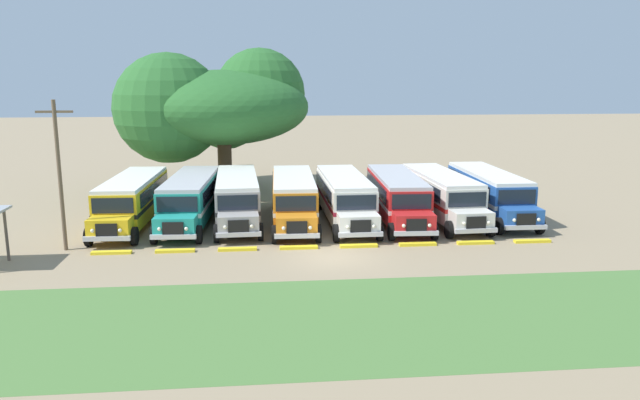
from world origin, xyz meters
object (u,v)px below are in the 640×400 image
parked_bus_slot_3 (294,197)px  parked_bus_slot_2 (237,196)px  parked_bus_slot_4 (345,196)px  parked_bus_slot_5 (397,195)px  parked_bus_slot_1 (191,197)px  parked_bus_slot_6 (441,193)px  parked_bus_slot_7 (489,191)px  parked_bus_slot_0 (132,198)px  utility_pole (59,172)px  broad_shade_tree (216,106)px

parked_bus_slot_3 → parked_bus_slot_2: bearing=-97.9°
parked_bus_slot_3 → parked_bus_slot_4: size_ratio=1.00×
parked_bus_slot_4 → parked_bus_slot_5: 3.31m
parked_bus_slot_1 → parked_bus_slot_2: bearing=95.9°
parked_bus_slot_4 → parked_bus_slot_3: bearing=-91.6°
parked_bus_slot_6 → parked_bus_slot_7: same height
parked_bus_slot_2 → parked_bus_slot_3: 3.51m
parked_bus_slot_4 → parked_bus_slot_0: bearing=-92.8°
parked_bus_slot_0 → parked_bus_slot_7: size_ratio=1.00×
parked_bus_slot_1 → utility_pole: 8.44m
broad_shade_tree → parked_bus_slot_7: bearing=-30.0°
parked_bus_slot_1 → parked_bus_slot_5: 12.79m
parked_bus_slot_5 → parked_bus_slot_7: bearing=98.7°
parked_bus_slot_6 → utility_pole: (-21.53, -5.22, 2.54)m
parked_bus_slot_2 → parked_bus_slot_6: (12.85, -0.44, 0.00)m
parked_bus_slot_3 → utility_pole: utility_pole is taller
parked_bus_slot_0 → parked_bus_slot_1: size_ratio=1.00×
parked_bus_slot_1 → parked_bus_slot_5: bearing=90.7°
parked_bus_slot_6 → parked_bus_slot_7: bearing=95.5°
parked_bus_slot_3 → parked_bus_slot_5: same height
parked_bus_slot_5 → utility_pole: 19.45m
broad_shade_tree → parked_bus_slot_5: bearing=-43.2°
parked_bus_slot_1 → parked_bus_slot_4: size_ratio=1.01×
parked_bus_slot_4 → parked_bus_slot_7: size_ratio=1.00×
parked_bus_slot_2 → parked_bus_slot_5: same height
utility_pole → parked_bus_slot_2: bearing=33.1°
parked_bus_slot_1 → parked_bus_slot_3: bearing=89.2°
parked_bus_slot_6 → parked_bus_slot_7: (3.30, 0.45, 0.00)m
parked_bus_slot_0 → parked_bus_slot_4: 12.97m
parked_bus_slot_1 → parked_bus_slot_7: (18.97, 0.15, 0.00)m
parked_bus_slot_4 → utility_pole: size_ratio=1.40×
parked_bus_slot_6 → parked_bus_slot_3: bearing=-91.6°
parked_bus_slot_3 → parked_bus_slot_7: (12.68, 0.59, 0.00)m
parked_bus_slot_7 → parked_bus_slot_0: bearing=-89.2°
parked_bus_slot_6 → parked_bus_slot_2: bearing=-94.3°
parked_bus_slot_1 → parked_bus_slot_3: same height
parked_bus_slot_2 → parked_bus_slot_5: bearing=83.6°
parked_bus_slot_6 → broad_shade_tree: (-14.66, 10.83, 5.05)m
parked_bus_slot_1 → parked_bus_slot_6: (15.68, -0.30, 0.00)m
parked_bus_slot_1 → parked_bus_slot_4: same height
parked_bus_slot_2 → utility_pole: bearing=-59.4°
parked_bus_slot_2 → parked_bus_slot_5: (9.95, -0.67, 0.00)m
parked_bus_slot_1 → parked_bus_slot_2: 2.83m
parked_bus_slot_6 → utility_pole: size_ratio=1.41×
parked_bus_slot_0 → broad_shade_tree: (4.51, 10.54, 5.05)m
parked_bus_slot_7 → utility_pole: bearing=-76.8°
parked_bus_slot_2 → parked_bus_slot_7: 16.14m
parked_bus_slot_0 → parked_bus_slot_3: same height
parked_bus_slot_2 → parked_bus_slot_5: size_ratio=1.00×
broad_shade_tree → utility_pole: size_ratio=1.87×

